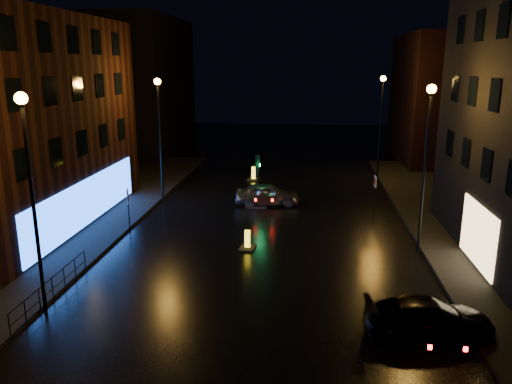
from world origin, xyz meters
TOP-DOWN VIEW (x-y plane):
  - ground at (0.00, 0.00)m, footprint 120.00×120.00m
  - pavement_left at (-14.00, 8.00)m, footprint 12.00×44.00m
  - building_far_left at (-16.00, 35.00)m, footprint 8.00×16.00m
  - building_far_right at (15.00, 32.00)m, footprint 8.00×14.00m
  - street_lamp_lnear at (-7.80, -2.00)m, footprint 0.44×0.44m
  - street_lamp_lfar at (-7.80, 14.00)m, footprint 0.44×0.44m
  - street_lamp_rnear at (7.80, 6.00)m, footprint 0.44×0.44m
  - street_lamp_rfar at (7.80, 22.00)m, footprint 0.44×0.44m
  - traffic_signal at (-1.20, 14.00)m, footprint 1.40×2.40m
  - guard_railing at (-8.00, -1.00)m, footprint 0.05×6.04m
  - silver_hatchback at (-0.54, 13.93)m, footprint 4.42×2.05m
  - dark_sedan at (6.49, -2.11)m, footprint 4.69×2.29m
  - bollard_near at (-0.87, 5.58)m, footprint 0.88×1.21m
  - bollard_far at (-2.27, 21.22)m, footprint 1.06×1.38m
  - road_sign_left at (-7.90, 7.62)m, footprint 0.22×0.59m
  - road_sign_right at (6.50, 13.46)m, footprint 0.11×0.56m

SIDE VIEW (x-z plane):
  - ground at x=0.00m, z-range 0.00..0.00m
  - pavement_left at x=-14.00m, z-range 0.00..0.15m
  - bollard_near at x=-0.87m, z-range -0.28..0.72m
  - bollard_far at x=-2.27m, z-range -0.30..0.78m
  - traffic_signal at x=-1.20m, z-range -1.22..2.23m
  - dark_sedan at x=6.49m, z-range 0.00..1.31m
  - silver_hatchback at x=-0.54m, z-range 0.00..1.46m
  - guard_railing at x=-8.00m, z-range 0.24..1.24m
  - road_sign_right at x=6.50m, z-range 0.57..2.86m
  - road_sign_left at x=-7.90m, z-range 0.61..3.07m
  - street_lamp_lnear at x=-7.80m, z-range 1.38..9.75m
  - street_lamp_lfar at x=-7.80m, z-range 1.38..9.75m
  - street_lamp_rnear at x=7.80m, z-range 1.38..9.75m
  - street_lamp_rfar at x=7.80m, z-range 1.38..9.75m
  - building_far_right at x=15.00m, z-range 0.00..12.00m
  - building_far_left at x=-16.00m, z-range 0.00..14.00m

